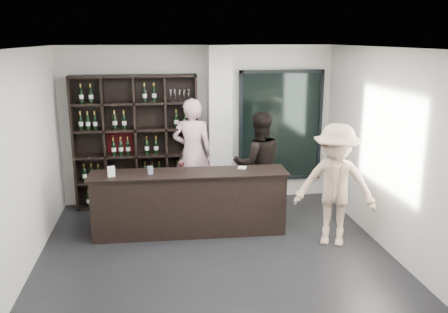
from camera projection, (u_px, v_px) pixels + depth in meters
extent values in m
cube|color=black|center=(218.00, 265.00, 6.50)|extent=(5.00, 5.50, 0.01)
cube|color=silver|center=(219.00, 127.00, 8.57)|extent=(0.40, 0.40, 2.90)
cube|color=black|center=(281.00, 126.00, 8.96)|extent=(1.60, 0.08, 2.10)
cube|color=black|center=(281.00, 126.00, 8.96)|extent=(1.48, 0.02, 1.98)
cube|color=black|center=(190.00, 204.00, 7.45)|extent=(2.98, 0.56, 0.98)
cube|color=black|center=(189.00, 173.00, 7.33)|extent=(3.06, 0.64, 0.03)
imported|color=#F9C6CB|center=(193.00, 153.00, 8.54)|extent=(0.82, 0.64, 2.00)
imported|color=black|center=(259.00, 164.00, 8.19)|extent=(0.88, 0.69, 1.81)
imported|color=tan|center=(335.00, 185.00, 6.96)|extent=(1.36, 1.11, 1.84)
cylinder|color=silver|center=(150.00, 170.00, 7.21)|extent=(0.11, 0.11, 0.12)
cube|color=white|center=(242.00, 168.00, 7.54)|extent=(0.16, 0.16, 0.02)
cube|color=white|center=(111.00, 172.00, 7.08)|extent=(0.12, 0.08, 0.16)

